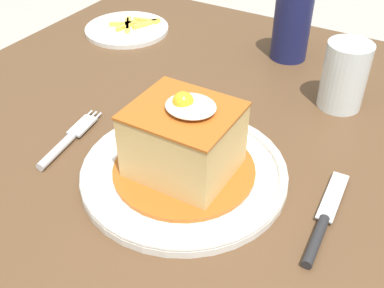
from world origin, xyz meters
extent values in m
cube|color=brown|center=(0.00, 0.00, 0.72)|extent=(1.12, 0.98, 0.04)
cylinder|color=brown|center=(-0.48, 0.41, 0.35)|extent=(0.07, 0.07, 0.70)
cylinder|color=white|center=(-0.07, -0.06, 0.75)|extent=(0.26, 0.26, 0.01)
torus|color=white|center=(-0.07, -0.06, 0.75)|extent=(0.26, 0.26, 0.01)
cylinder|color=#B75B1E|center=(-0.07, -0.06, 0.75)|extent=(0.18, 0.18, 0.01)
cube|color=#DBB770|center=(-0.07, -0.06, 0.80)|extent=(0.12, 0.11, 0.08)
cube|color=#B75B1E|center=(-0.07, -0.06, 0.84)|extent=(0.12, 0.11, 0.00)
ellipsoid|color=white|center=(-0.06, -0.05, 0.85)|extent=(0.06, 0.05, 0.01)
sphere|color=yellow|center=(-0.07, -0.06, 0.86)|extent=(0.03, 0.03, 0.03)
cylinder|color=silver|center=(-0.24, -0.10, 0.75)|extent=(0.02, 0.08, 0.01)
cube|color=silver|center=(-0.25, -0.04, 0.75)|extent=(0.03, 0.05, 0.00)
cylinder|color=silver|center=(-0.25, -0.01, 0.75)|extent=(0.01, 0.03, 0.00)
cylinder|color=silver|center=(-0.25, -0.02, 0.75)|extent=(0.01, 0.03, 0.00)
cylinder|color=silver|center=(-0.26, -0.02, 0.75)|extent=(0.01, 0.03, 0.00)
cylinder|color=#262628|center=(0.11, -0.08, 0.75)|extent=(0.02, 0.08, 0.01)
cube|color=silver|center=(0.11, 0.00, 0.75)|extent=(0.02, 0.09, 0.00)
cylinder|color=#191E51|center=(-0.07, 0.33, 0.80)|extent=(0.07, 0.07, 0.12)
cylinder|color=#3F2314|center=(0.05, 0.21, 0.77)|extent=(0.06, 0.06, 0.06)
cylinder|color=silver|center=(0.05, 0.21, 0.79)|extent=(0.07, 0.07, 0.10)
cylinder|color=white|center=(-0.40, 0.27, 0.75)|extent=(0.17, 0.17, 0.01)
cube|color=#EAC64C|center=(-0.40, 0.27, 0.75)|extent=(0.01, 0.06, 0.01)
cube|color=#EAC64C|center=(-0.37, 0.30, 0.75)|extent=(0.03, 0.06, 0.01)
cube|color=#EAC64C|center=(-0.38, 0.31, 0.75)|extent=(0.05, 0.02, 0.01)
cube|color=#EAC64C|center=(-0.40, 0.28, 0.75)|extent=(0.04, 0.06, 0.01)
cube|color=#EAC64C|center=(-0.41, 0.27, 0.75)|extent=(0.06, 0.04, 0.01)
cube|color=#EAC64C|center=(-0.40, 0.27, 0.75)|extent=(0.04, 0.06, 0.01)
camera|label=1|loc=(0.17, -0.44, 1.14)|focal=43.59mm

